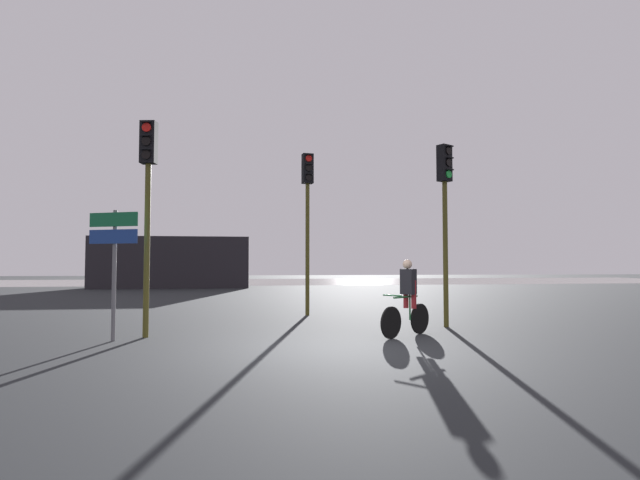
# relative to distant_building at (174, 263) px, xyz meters

# --- Properties ---
(ground_plane) EXTENTS (120.00, 120.00, 0.00)m
(ground_plane) POSITION_rel_distant_building_xyz_m (6.46, -24.98, -1.63)
(ground_plane) COLOR black
(water_strip) EXTENTS (80.00, 16.00, 0.01)m
(water_strip) POSITION_rel_distant_building_xyz_m (6.46, 10.00, -1.63)
(water_strip) COLOR gray
(water_strip) RESTS_ON ground
(distant_building) EXTENTS (9.81, 4.00, 3.26)m
(distant_building) POSITION_rel_distant_building_xyz_m (0.00, 0.00, 0.00)
(distant_building) COLOR black
(distant_building) RESTS_ON ground
(traffic_light_near_right) EXTENTS (0.40, 0.42, 4.46)m
(traffic_light_near_right) POSITION_rel_distant_building_xyz_m (9.76, -22.19, 1.46)
(traffic_light_near_right) COLOR #4C4719
(traffic_light_near_right) RESTS_ON ground
(traffic_light_center) EXTENTS (0.36, 0.37, 4.85)m
(traffic_light_center) POSITION_rel_distant_building_xyz_m (6.72, -19.00, 1.72)
(traffic_light_center) COLOR #4C4719
(traffic_light_center) RESTS_ON ground
(traffic_light_near_left) EXTENTS (0.36, 0.37, 4.55)m
(traffic_light_near_left) POSITION_rel_distant_building_xyz_m (2.88, -22.99, 1.52)
(traffic_light_near_left) COLOR #4C4719
(traffic_light_near_left) RESTS_ON ground
(direction_sign_post) EXTENTS (1.02, 0.46, 2.60)m
(direction_sign_post) POSITION_rel_distant_building_xyz_m (2.34, -23.45, 0.16)
(direction_sign_post) COLOR slate
(direction_sign_post) RESTS_ON ground
(cyclist) EXTENTS (1.38, 1.08, 1.62)m
(cyclist) POSITION_rel_distant_building_xyz_m (8.35, -23.54, -0.81)
(cyclist) COLOR black
(cyclist) RESTS_ON ground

